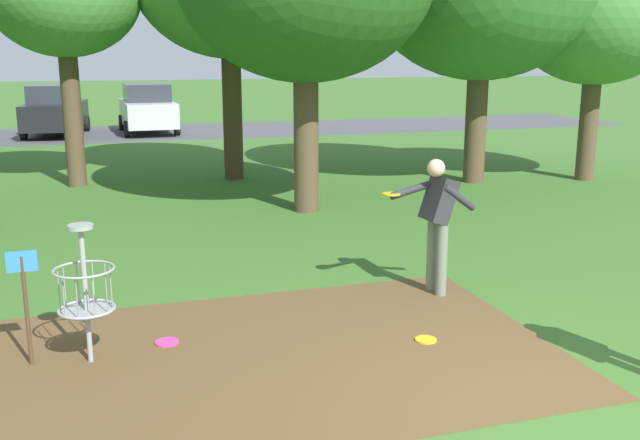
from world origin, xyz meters
name	(u,v)px	position (x,y,z in m)	size (l,w,h in m)	color
ground_plane	(580,429)	(0.00, 0.00, 0.00)	(160.00, 160.00, 0.00)	#3D6B28
dirt_tee_pad	(262,357)	(-2.15, 2.12, 0.00)	(5.93, 3.76, 0.01)	brown
disc_golf_basket	(79,289)	(-3.84, 2.54, 0.75)	(0.98, 0.58, 1.39)	#9E9EA3
player_throwing	(437,217)	(0.38, 3.41, 0.99)	(1.14, 0.43, 1.71)	slate
frisbee_near_basket	(167,342)	(-3.02, 2.77, 0.01)	(0.25, 0.25, 0.02)	#E53D99
frisbee_mid_grass	(426,340)	(-0.40, 2.02, 0.01)	(0.23, 0.23, 0.02)	gold
tree_mid_center	(598,13)	(7.54, 9.89, 3.85)	(3.85, 3.85, 5.52)	brown
parking_lot_strip	(193,131)	(0.00, 23.69, 0.00)	(36.00, 6.00, 0.01)	#4C4C51
parked_car_leftmost	(55,110)	(-4.99, 23.74, 0.92)	(2.36, 4.39, 1.84)	black
parked_car_center_left	(147,108)	(-1.69, 23.65, 0.92)	(2.09, 4.26, 1.84)	silver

